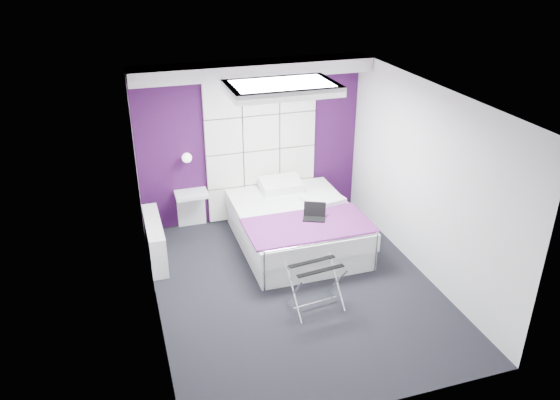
# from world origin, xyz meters

# --- Properties ---
(floor) EXTENTS (4.40, 4.40, 0.00)m
(floor) POSITION_xyz_m (0.00, 0.00, 0.00)
(floor) COLOR black
(floor) RESTS_ON ground
(ceiling) EXTENTS (4.40, 4.40, 0.00)m
(ceiling) POSITION_xyz_m (0.00, 0.00, 2.60)
(ceiling) COLOR white
(ceiling) RESTS_ON wall_back
(wall_back) EXTENTS (3.60, 0.00, 3.60)m
(wall_back) POSITION_xyz_m (0.00, 2.20, 1.30)
(wall_back) COLOR white
(wall_back) RESTS_ON floor
(wall_left) EXTENTS (0.00, 4.40, 4.40)m
(wall_left) POSITION_xyz_m (-1.80, 0.00, 1.30)
(wall_left) COLOR white
(wall_left) RESTS_ON floor
(wall_right) EXTENTS (0.00, 4.40, 4.40)m
(wall_right) POSITION_xyz_m (1.80, 0.00, 1.30)
(wall_right) COLOR white
(wall_right) RESTS_ON floor
(accent_wall) EXTENTS (3.58, 0.02, 2.58)m
(accent_wall) POSITION_xyz_m (0.00, 2.19, 1.30)
(accent_wall) COLOR #320D38
(accent_wall) RESTS_ON wall_back
(soffit) EXTENTS (3.58, 0.50, 0.20)m
(soffit) POSITION_xyz_m (0.00, 1.95, 2.50)
(soffit) COLOR white
(soffit) RESTS_ON wall_back
(headboard) EXTENTS (1.80, 0.08, 2.30)m
(headboard) POSITION_xyz_m (0.15, 2.14, 1.17)
(headboard) COLOR white
(headboard) RESTS_ON wall_back
(skylight) EXTENTS (1.36, 0.86, 0.12)m
(skylight) POSITION_xyz_m (0.00, 0.60, 2.55)
(skylight) COLOR white
(skylight) RESTS_ON ceiling
(wall_lamp) EXTENTS (0.15, 0.15, 0.15)m
(wall_lamp) POSITION_xyz_m (-1.05, 2.06, 1.22)
(wall_lamp) COLOR white
(wall_lamp) RESTS_ON wall_back
(radiator) EXTENTS (0.22, 1.20, 0.60)m
(radiator) POSITION_xyz_m (-1.69, 1.30, 0.30)
(radiator) COLOR white
(radiator) RESTS_ON floor
(bed) EXTENTS (1.76, 2.13, 0.74)m
(bed) POSITION_xyz_m (0.38, 1.08, 0.32)
(bed) COLOR white
(bed) RESTS_ON floor
(nightstand) EXTENTS (0.50, 0.39, 0.06)m
(nightstand) POSITION_xyz_m (-1.02, 2.02, 0.62)
(nightstand) COLOR white
(nightstand) RESTS_ON wall_back
(luggage_rack) EXTENTS (0.62, 0.46, 0.61)m
(luggage_rack) POSITION_xyz_m (0.09, -0.50, 0.31)
(luggage_rack) COLOR silver
(luggage_rack) RESTS_ON floor
(laptop) EXTENTS (0.31, 0.22, 0.23)m
(laptop) POSITION_xyz_m (0.51, 0.72, 0.65)
(laptop) COLOR black
(laptop) RESTS_ON bed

